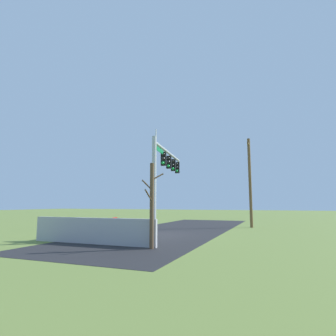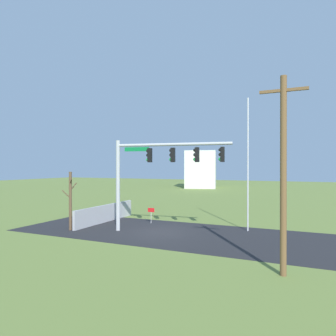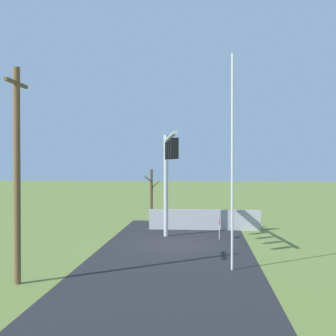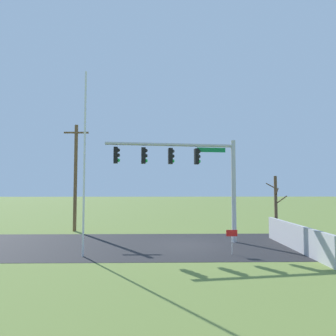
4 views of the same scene
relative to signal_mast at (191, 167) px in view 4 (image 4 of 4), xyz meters
name	(u,v)px [view 4 (image 4 of 4)]	position (x,y,z in m)	size (l,w,h in m)	color
ground_plane	(189,245)	(-0.21, -0.44, -4.61)	(160.00, 160.00, 0.00)	olive
road_surface	(120,245)	(-4.21, -0.44, -4.60)	(28.00, 8.00, 0.01)	#232326
sidewalk_corner	(251,242)	(3.66, 0.37, -4.60)	(6.00, 6.00, 0.01)	#B7B5AD
retaining_fence	(296,237)	(5.40, -2.01, -3.92)	(0.20, 7.53, 1.38)	#A8A8AD
signal_mast	(191,167)	(0.00, 0.00, 0.00)	(7.93, 1.34, 6.29)	#B2B5BA
flagpole	(84,162)	(-5.65, -3.17, 0.01)	(0.10, 0.10, 9.23)	silver
utility_pole	(76,175)	(-8.46, 5.07, -0.35)	(1.90, 0.26, 8.19)	brown
bare_tree	(276,206)	(5.76, 1.65, -2.50)	(1.27, 1.02, 4.10)	brown
open_sign	(232,236)	(1.74, -2.89, -3.70)	(0.56, 0.04, 1.22)	silver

